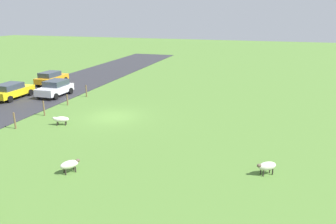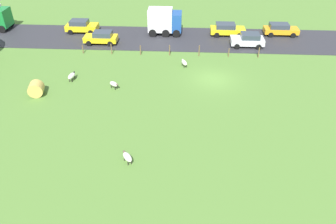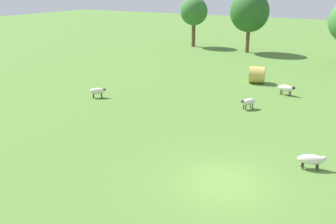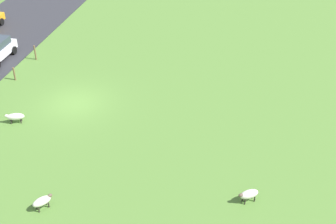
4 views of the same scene
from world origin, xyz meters
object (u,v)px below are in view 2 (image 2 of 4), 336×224
car_1 (280,29)px  hay_bale_0 (36,89)px  truck_0 (164,21)px  car_0 (248,40)px  car_2 (81,26)px  sheep_1 (72,76)px  car_4 (101,37)px  sheep_2 (114,84)px  sheep_0 (184,63)px  sheep_3 (127,157)px  car_6 (227,29)px

car_1 → hay_bale_0: bearing=122.5°
truck_0 → car_0: size_ratio=1.09×
truck_0 → car_2: (-0.05, 10.97, -0.89)m
truck_0 → car_1: bearing=-88.7°
sheep_1 → car_2: bearing=11.3°
car_0 → car_4: size_ratio=0.98×
car_0 → car_2: (3.48, 21.21, 0.01)m
truck_0 → car_4: size_ratio=1.07×
sheep_2 → truck_0: size_ratio=0.25×
sheep_0 → sheep_2: (-5.06, 6.60, 0.03)m
sheep_3 → hay_bale_0: (8.43, 9.76, 0.19)m
sheep_0 → sheep_1: 11.69m
sheep_1 → car_4: 9.44m
car_0 → car_2: car_2 is taller
sheep_0 → car_4: size_ratio=0.31×
truck_0 → car_0: (-3.53, -10.25, -0.90)m
hay_bale_0 → truck_0: 19.31m
sheep_1 → car_0: size_ratio=0.33×
car_2 → car_6: (-0.02, -19.05, -0.03)m
sheep_2 → hay_bale_0: hay_bale_0 is taller
car_6 → car_2: bearing=90.0°
truck_0 → car_4: (-3.69, 7.48, -0.94)m
sheep_2 → car_0: bearing=-52.4°
car_4 → car_0: bearing=-89.5°
sheep_3 → hay_bale_0: size_ratio=0.83×
sheep_3 → car_2: bearing=22.3°
sheep_3 → car_0: car_0 is taller
car_1 → car_6: car_6 is taller
sheep_0 → car_0: (5.82, -7.52, 0.43)m
sheep_1 → car_4: size_ratio=0.32×
truck_0 → car_2: 11.00m
car_4 → hay_bale_0: bearing=165.2°
car_2 → car_4: size_ratio=1.03×
car_4 → sheep_2: bearing=-161.4°
hay_bale_0 → truck_0: bearing=-33.9°
sheep_2 → car_2: (14.36, 7.09, 0.42)m
car_0 → sheep_3: bearing=151.8°
sheep_0 → car_4: (5.66, 10.20, 0.39)m
sheep_2 → car_4: bearing=18.6°
car_0 → car_4: (-0.16, 17.73, -0.04)m
car_0 → car_6: car_0 is taller
car_2 → sheep_1: bearing=-168.7°
hay_bale_0 → car_0: (12.48, -20.99, 0.21)m
sheep_0 → car_1: bearing=-51.6°
car_0 → car_1: car_0 is taller
sheep_1 → hay_bale_0: hay_bale_0 is taller
car_1 → car_2: 25.94m
sheep_1 → truck_0: (13.08, -8.35, 1.26)m
sheep_0 → sheep_1: (-3.73, 11.07, 0.07)m
car_4 → car_6: car_6 is taller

